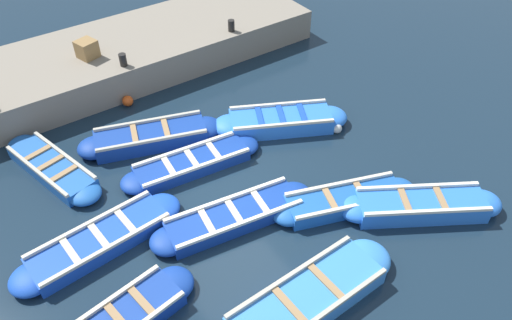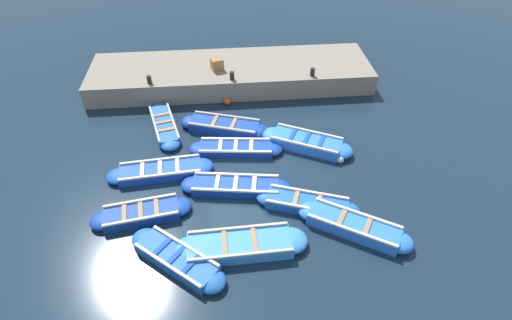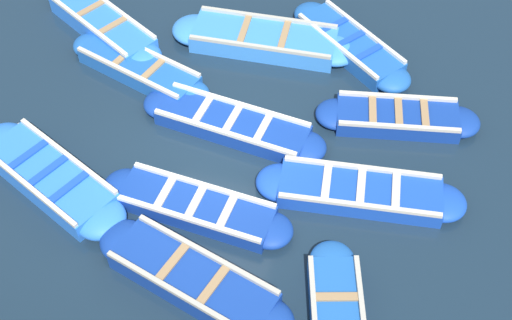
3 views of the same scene
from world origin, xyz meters
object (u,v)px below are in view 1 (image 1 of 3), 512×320
object	(u,v)px
boat_outer_right	(234,217)
boat_drifting	(345,201)
boat_bow_out	(151,137)
wooden_crate	(87,49)
boat_far_corner	(421,206)
bollard_mid_north	(123,60)
boat_inner_gap	(307,299)
bollard_mid_south	(231,26)
buoy_orange_near	(337,128)
boat_alongside	(281,121)
buoy_yellow_far	(128,101)
boat_outer_left	(192,163)
boat_broadside	(100,241)
boat_centre	(52,168)

from	to	relation	value
boat_outer_right	boat_drifting	size ratio (longest dim) A/B	1.11
boat_drifting	boat_bow_out	distance (m)	5.07
boat_bow_out	wooden_crate	world-z (taller)	wooden_crate
boat_far_corner	bollard_mid_north	bearing A→B (deg)	-157.39
boat_outer_right	boat_bow_out	bearing A→B (deg)	-175.38
boat_inner_gap	bollard_mid_south	xyz separation A→B (m)	(-8.23, 3.70, 0.93)
boat_inner_gap	wooden_crate	xyz separation A→B (m)	(-9.22, -0.43, 1.00)
boat_drifting	bollard_mid_south	size ratio (longest dim) A/B	9.72
boat_inner_gap	buoy_orange_near	world-z (taller)	boat_inner_gap
boat_outer_right	boat_alongside	world-z (taller)	boat_alongside
boat_far_corner	buoy_yellow_far	world-z (taller)	boat_far_corner
wooden_crate	buoy_orange_near	xyz separation A→B (m)	(5.71, 4.30, -1.06)
buoy_yellow_far	boat_outer_left	bearing A→B (deg)	3.40
boat_alongside	bollard_mid_south	size ratio (longest dim) A/B	10.17
boat_outer_right	boat_broadside	distance (m)	2.77
boat_far_corner	buoy_orange_near	world-z (taller)	boat_far_corner
boat_alongside	bollard_mid_north	bearing A→B (deg)	-145.00
buoy_orange_near	boat_centre	bearing A→B (deg)	-112.37
boat_broadside	wooden_crate	size ratio (longest dim) A/B	7.58
boat_alongside	bollard_mid_south	world-z (taller)	bollard_mid_south
boat_centre	buoy_yellow_far	world-z (taller)	boat_centre
boat_drifting	boat_centre	world-z (taller)	boat_drifting
boat_inner_gap	bollard_mid_south	size ratio (longest dim) A/B	11.47
boat_broadside	boat_centre	distance (m)	2.74
boat_outer_right	boat_alongside	size ratio (longest dim) A/B	1.06
bollard_mid_south	boat_far_corner	bearing A→B (deg)	-1.73
boat_alongside	wooden_crate	xyz separation A→B (m)	(-4.71, -3.23, 0.98)
boat_drifting	bollard_mid_north	world-z (taller)	bollard_mid_north
boat_outer_right	buoy_yellow_far	world-z (taller)	boat_outer_right
bollard_mid_north	buoy_orange_near	size ratio (longest dim) A/B	1.37
boat_inner_gap	boat_bow_out	xyz separation A→B (m)	(-5.86, -0.26, 0.01)
boat_broadside	bollard_mid_south	distance (m)	7.93
boat_centre	boat_broadside	bearing A→B (deg)	1.96
boat_alongside	boat_bow_out	xyz separation A→B (m)	(-1.35, -3.06, -0.01)
boat_outer_right	boat_bow_out	size ratio (longest dim) A/B	1.03
bollard_mid_south	buoy_yellow_far	distance (m)	3.92
bollard_mid_north	buoy_yellow_far	size ratio (longest dim) A/B	1.17
boat_alongside	boat_broadside	world-z (taller)	boat_alongside
boat_broadside	boat_inner_gap	bearing A→B (deg)	36.49
bollard_mid_north	boat_outer_left	bearing A→B (deg)	-1.05
bollard_mid_south	wooden_crate	distance (m)	4.24
boat_outer_left	boat_bow_out	bearing A→B (deg)	-164.63
boat_inner_gap	buoy_yellow_far	size ratio (longest dim) A/B	13.39
boat_drifting	boat_centre	bearing A→B (deg)	-134.07
wooden_crate	boat_outer_left	bearing A→B (deg)	6.63
bollard_mid_north	bollard_mid_south	bearing A→B (deg)	90.00
boat_bow_out	buoy_yellow_far	distance (m)	1.88
boat_outer_left	boat_outer_right	bearing A→B (deg)	-3.12
boat_inner_gap	boat_far_corner	world-z (taller)	boat_far_corner
boat_far_corner	boat_centre	bearing A→B (deg)	-133.56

